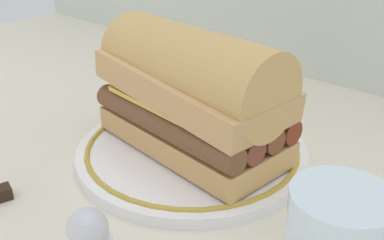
% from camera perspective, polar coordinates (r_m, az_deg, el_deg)
% --- Properties ---
extents(ground_plane, '(1.50, 1.50, 0.00)m').
position_cam_1_polar(ground_plane, '(0.48, 1.10, -6.29)').
color(ground_plane, beige).
extents(plate, '(0.25, 0.25, 0.01)m').
position_cam_1_polar(plate, '(0.50, 0.00, -3.81)').
color(plate, white).
rests_on(plate, ground_plane).
extents(sausage_sandwich, '(0.22, 0.13, 0.13)m').
position_cam_1_polar(sausage_sandwich, '(0.47, 0.00, 3.62)').
color(sausage_sandwich, tan).
rests_on(sausage_sandwich, plate).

